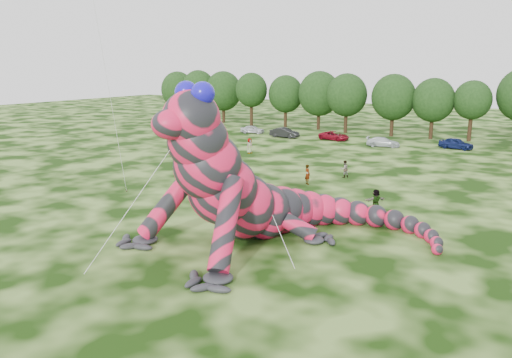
{
  "coord_description": "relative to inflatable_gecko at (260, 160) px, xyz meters",
  "views": [
    {
      "loc": [
        11.89,
        -19.64,
        10.76
      ],
      "look_at": [
        -3.43,
        5.56,
        4.0
      ],
      "focal_mm": 35.0,
      "sensor_mm": 36.0,
      "label": 1
    }
  ],
  "objects": [
    {
      "name": "tree_1",
      "position": [
        -44.61,
        51.49,
        -0.07
      ],
      "size": [
        6.74,
        6.07,
        9.81
      ],
      "primitive_type": null,
      "color": "black",
      "rests_on": "ground"
    },
    {
      "name": "tree_2",
      "position": [
        -39.27,
        52.2,
        -0.15
      ],
      "size": [
        7.04,
        6.34,
        9.64
      ],
      "primitive_type": null,
      "color": "black",
      "rests_on": "ground"
    },
    {
      "name": "ground",
      "position": [
        3.75,
        -6.56,
        -4.97
      ],
      "size": [
        240.0,
        240.0,
        0.0
      ],
      "primitive_type": "plane",
      "color": "#16330A",
      "rests_on": "ground"
    },
    {
      "name": "inflatable_gecko",
      "position": [
        0.0,
        0.0,
        0.0
      ],
      "size": [
        22.01,
        24.05,
        9.95
      ],
      "primitive_type": null,
      "rotation": [
        0.0,
        0.0,
        -0.31
      ],
      "color": "#DC1745",
      "rests_on": "ground"
    },
    {
      "name": "tree_4",
      "position": [
        -25.9,
        52.15,
        -0.45
      ],
      "size": [
        6.22,
        5.6,
        9.06
      ],
      "primitive_type": null,
      "color": "black",
      "rests_on": "ground"
    },
    {
      "name": "spectator_0",
      "position": [
        -3.58,
        14.52,
        -4.05
      ],
      "size": [
        0.81,
        0.76,
        1.86
      ],
      "primitive_type": "imported",
      "rotation": [
        0.0,
        0.0,
        2.51
      ],
      "color": "gray",
      "rests_on": "ground"
    },
    {
      "name": "tree_0",
      "position": [
        -50.81,
        52.68,
        -0.22
      ],
      "size": [
        6.91,
        6.22,
        9.51
      ],
      "primitive_type": null,
      "color": "black",
      "rests_on": "ground"
    },
    {
      "name": "car_0",
      "position": [
        -26.35,
        41.77,
        -4.32
      ],
      "size": [
        4.05,
        2.28,
        1.3
      ],
      "primitive_type": "imported",
      "rotation": [
        0.0,
        0.0,
        1.77
      ],
      "color": "silver",
      "rests_on": "ground"
    },
    {
      "name": "car_1",
      "position": [
        -19.69,
        40.23,
        -4.23
      ],
      "size": [
        4.54,
        1.64,
        1.49
      ],
      "primitive_type": "imported",
      "rotation": [
        0.0,
        0.0,
        1.56
      ],
      "color": "black",
      "rests_on": "ground"
    },
    {
      "name": "tree_3",
      "position": [
        -31.97,
        50.51,
        -0.25
      ],
      "size": [
        5.81,
        5.23,
        9.44
      ],
      "primitive_type": null,
      "color": "black",
      "rests_on": "ground"
    },
    {
      "name": "tree_7",
      "position": [
        -6.34,
        50.25,
        -0.24
      ],
      "size": [
        6.68,
        6.01,
        9.48
      ],
      "primitive_type": null,
      "color": "black",
      "rests_on": "ground"
    },
    {
      "name": "tree_6",
      "position": [
        -13.81,
        50.13,
        -0.23
      ],
      "size": [
        6.52,
        5.86,
        9.49
      ],
      "primitive_type": null,
      "color": "black",
      "rests_on": "ground"
    },
    {
      "name": "tree_5",
      "position": [
        -19.38,
        51.88,
        -0.08
      ],
      "size": [
        7.16,
        6.44,
        9.8
      ],
      "primitive_type": null,
      "color": "black",
      "rests_on": "ground"
    },
    {
      "name": "tree_8",
      "position": [
        -0.47,
        50.43,
        -0.5
      ],
      "size": [
        6.14,
        5.53,
        8.94
      ],
      "primitive_type": null,
      "color": "black",
      "rests_on": "ground"
    },
    {
      "name": "spectator_1",
      "position": [
        -1.73,
        19.01,
        -4.13
      ],
      "size": [
        1.01,
        1.04,
        1.69
      ],
      "primitive_type": "imported",
      "rotation": [
        0.0,
        0.0,
        4.06
      ],
      "color": "gray",
      "rests_on": "ground"
    },
    {
      "name": "tree_9",
      "position": [
        4.81,
        50.79,
        -0.64
      ],
      "size": [
        5.27,
        4.74,
        8.68
      ],
      "primitive_type": null,
      "color": "black",
      "rests_on": "ground"
    },
    {
      "name": "car_4",
      "position": [
        4.47,
        42.61,
        -4.24
      ],
      "size": [
        4.53,
        2.44,
        1.47
      ],
      "primitive_type": "imported",
      "rotation": [
        0.0,
        0.0,
        1.4
      ],
      "color": "#111A4F",
      "rests_on": "ground"
    },
    {
      "name": "car_2",
      "position": [
        -12.25,
        41.71,
        -4.34
      ],
      "size": [
        4.92,
        3.02,
        1.27
      ],
      "primitive_type": "imported",
      "rotation": [
        0.0,
        0.0,
        1.36
      ],
      "color": "maroon",
      "rests_on": "ground"
    },
    {
      "name": "car_3",
      "position": [
        -4.27,
        39.49,
        -4.34
      ],
      "size": [
        4.65,
        2.55,
        1.28
      ],
      "primitive_type": "imported",
      "rotation": [
        0.0,
        0.0,
        1.75
      ],
      "color": "silver",
      "rests_on": "ground"
    },
    {
      "name": "spectator_5",
      "position": [
        4.69,
        8.93,
        -4.08
      ],
      "size": [
        1.51,
        1.6,
        1.8
      ],
      "primitive_type": "imported",
      "rotation": [
        0.0,
        0.0,
        3.98
      ],
      "color": "gray",
      "rests_on": "ground"
    },
    {
      "name": "spectator_4",
      "position": [
        -16.95,
        25.85,
        -4.04
      ],
      "size": [
        0.81,
        1.04,
        1.88
      ],
      "primitive_type": "imported",
      "rotation": [
        0.0,
        0.0,
        1.32
      ],
      "color": "gray",
      "rests_on": "ground"
    }
  ]
}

